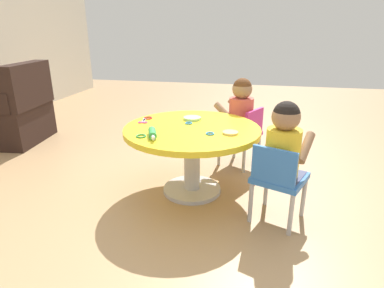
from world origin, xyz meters
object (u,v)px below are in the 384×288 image
at_px(seated_child_left, 284,143).
at_px(craft_scissors, 143,121).
at_px(craft_table, 192,141).
at_px(seated_child_right, 241,108).
at_px(rolling_pin, 152,133).
at_px(armchair_dark, 11,114).
at_px(child_chair_right, 243,133).
at_px(child_chair_left, 278,179).

height_order(seated_child_left, craft_scissors, seated_child_left).
distance_m(craft_table, craft_scissors, 0.41).
bearing_deg(seated_child_right, rolling_pin, 148.71).
bearing_deg(armchair_dark, child_chair_right, -93.64).
height_order(child_chair_right, rolling_pin, rolling_pin).
bearing_deg(craft_scissors, child_chair_right, -54.85).
height_order(craft_table, craft_scissors, craft_scissors).
bearing_deg(child_chair_right, rolling_pin, 146.44).
bearing_deg(seated_child_right, craft_scissors, 127.46).
xyz_separation_m(child_chair_left, craft_scissors, (0.35, 1.00, 0.21)).
height_order(craft_table, rolling_pin, rolling_pin).
relative_size(craft_table, child_chair_right, 1.84).
relative_size(seated_child_left, craft_scissors, 3.66).
relative_size(seated_child_right, rolling_pin, 2.29).
xyz_separation_m(seated_child_left, seated_child_right, (0.85, 0.31, 0.00)).
xyz_separation_m(seated_child_left, craft_scissors, (0.31, 1.01, -0.01)).
bearing_deg(child_chair_right, seated_child_left, -161.43).
height_order(child_chair_left, armchair_dark, armchair_dark).
distance_m(armchair_dark, craft_scissors, 1.89).
height_order(child_chair_left, rolling_pin, rolling_pin).
relative_size(child_chair_right, seated_child_right, 1.05).
bearing_deg(seated_child_right, craft_table, 152.61).
relative_size(craft_table, seated_child_left, 1.93).
xyz_separation_m(craft_table, craft_scissors, (0.06, 0.39, 0.11)).
bearing_deg(child_chair_right, craft_scissors, 125.15).
bearing_deg(child_chair_left, rolling_pin, 87.98).
bearing_deg(craft_table, child_chair_left, -115.39).
bearing_deg(armchair_dark, seated_child_left, -109.63).
bearing_deg(craft_table, rolling_pin, 140.87).
relative_size(child_chair_right, armchair_dark, 0.63).
height_order(seated_child_right, armchair_dark, armchair_dark).
relative_size(seated_child_left, child_chair_right, 0.95).
bearing_deg(seated_child_right, child_chair_left, -161.35).
height_order(child_chair_left, seated_child_left, seated_child_left).
height_order(seated_child_left, armchair_dark, armchair_dark).
distance_m(craft_table, seated_child_right, 0.68).
bearing_deg(seated_child_left, child_chair_right, 18.57).
relative_size(child_chair_right, craft_scissors, 3.85).
bearing_deg(armchair_dark, seated_child_right, -93.26).
bearing_deg(seated_child_left, craft_table, 68.00).
xyz_separation_m(craft_table, rolling_pin, (-0.26, 0.21, 0.13)).
xyz_separation_m(child_chair_left, rolling_pin, (0.03, 0.82, 0.24)).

